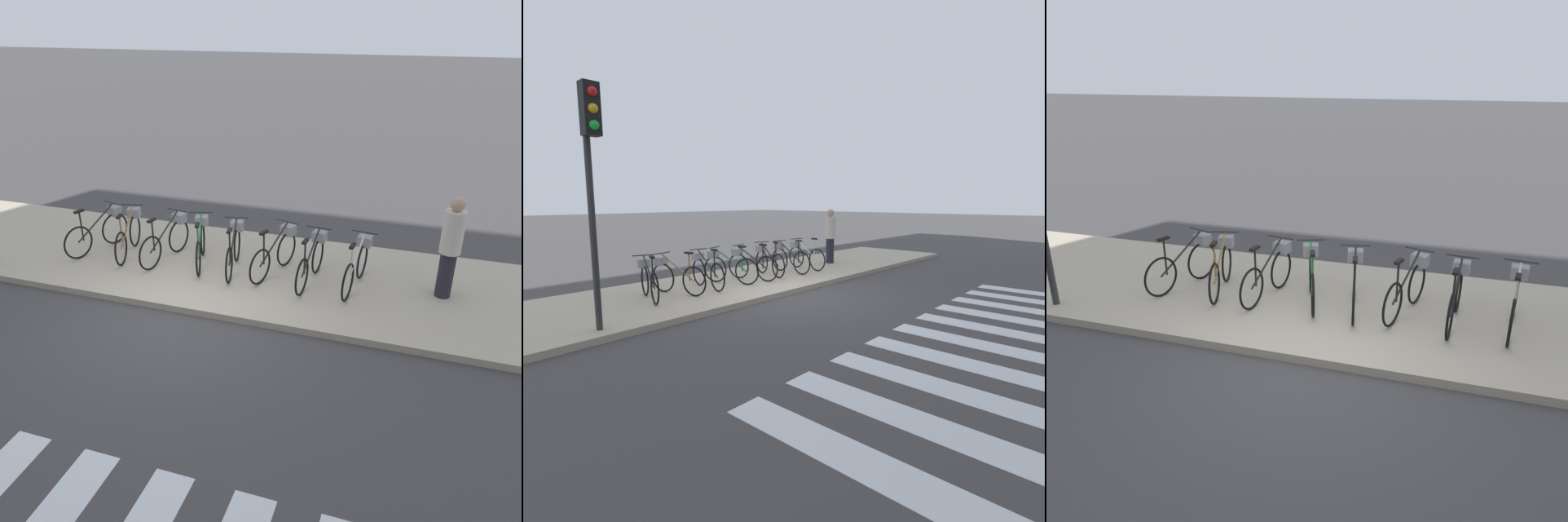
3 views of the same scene
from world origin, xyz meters
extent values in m
plane|color=#423F3F|center=(0.00, 0.00, 0.00)|extent=(120.00, 120.00, 0.00)
cube|color=#B7A88E|center=(0.00, 1.69, 0.06)|extent=(17.57, 3.37, 0.12)
torus|color=black|center=(-2.68, 1.09, 0.44)|extent=(0.23, 0.63, 0.65)
torus|color=black|center=(-2.41, 1.94, 0.44)|extent=(0.23, 0.63, 0.65)
cylinder|color=black|center=(-2.55, 1.51, 0.71)|extent=(0.31, 0.87, 0.55)
cylinder|color=black|center=(-2.64, 1.21, 0.74)|extent=(0.04, 0.04, 0.58)
cube|color=black|center=(-2.64, 1.21, 1.05)|extent=(0.13, 0.21, 0.04)
cylinder|color=#262626|center=(-2.41, 1.94, 1.00)|extent=(0.45, 0.16, 0.02)
cube|color=gray|center=(-2.40, 1.99, 0.81)|extent=(0.29, 0.26, 0.18)
torus|color=black|center=(-1.75, 1.09, 0.44)|extent=(0.19, 0.64, 0.65)
torus|color=black|center=(-1.96, 1.96, 0.44)|extent=(0.19, 0.64, 0.65)
cylinder|color=olive|center=(-1.85, 1.53, 0.71)|extent=(0.24, 0.89, 0.55)
cylinder|color=olive|center=(-1.78, 1.21, 0.74)|extent=(0.04, 0.04, 0.58)
cube|color=black|center=(-1.78, 1.21, 1.05)|extent=(0.11, 0.21, 0.04)
cylinder|color=#262626|center=(-1.96, 1.96, 1.00)|extent=(0.45, 0.13, 0.02)
cube|color=gray|center=(-1.97, 2.01, 0.81)|extent=(0.28, 0.25, 0.18)
torus|color=black|center=(-1.13, 1.09, 0.44)|extent=(0.14, 0.65, 0.65)
torus|color=black|center=(-0.98, 1.97, 0.44)|extent=(0.14, 0.65, 0.65)
cylinder|color=black|center=(-1.05, 1.53, 0.71)|extent=(0.18, 0.90, 0.55)
cylinder|color=black|center=(-1.11, 1.21, 0.74)|extent=(0.04, 0.04, 0.58)
cube|color=black|center=(-1.11, 1.21, 1.05)|extent=(0.10, 0.21, 0.04)
cylinder|color=#262626|center=(-0.98, 1.97, 1.00)|extent=(0.46, 0.10, 0.02)
cube|color=gray|center=(-0.97, 2.02, 0.81)|extent=(0.27, 0.24, 0.18)
torus|color=black|center=(-0.19, 1.14, 0.44)|extent=(0.24, 0.63, 0.65)
torus|color=black|center=(-0.47, 1.98, 0.44)|extent=(0.24, 0.63, 0.65)
cylinder|color=#267238|center=(-0.33, 1.56, 0.71)|extent=(0.32, 0.87, 0.55)
cylinder|color=#267238|center=(-0.23, 1.25, 0.74)|extent=(0.04, 0.04, 0.58)
cube|color=black|center=(-0.23, 1.25, 1.05)|extent=(0.13, 0.21, 0.04)
cylinder|color=#262626|center=(-0.47, 1.98, 1.00)|extent=(0.44, 0.17, 0.02)
cube|color=gray|center=(-0.49, 2.03, 0.81)|extent=(0.29, 0.27, 0.18)
torus|color=black|center=(0.43, 1.06, 0.44)|extent=(0.16, 0.64, 0.65)
torus|color=black|center=(0.26, 1.93, 0.44)|extent=(0.16, 0.64, 0.65)
cylinder|color=black|center=(0.35, 1.50, 0.71)|extent=(0.21, 0.90, 0.55)
cylinder|color=black|center=(0.41, 1.18, 0.74)|extent=(0.04, 0.04, 0.58)
cube|color=black|center=(0.41, 1.18, 1.05)|extent=(0.11, 0.21, 0.04)
cylinder|color=#262626|center=(0.26, 1.93, 1.00)|extent=(0.46, 0.11, 0.02)
cube|color=gray|center=(0.25, 1.98, 0.81)|extent=(0.27, 0.24, 0.18)
torus|color=black|center=(0.97, 1.17, 0.44)|extent=(0.21, 0.63, 0.65)
torus|color=black|center=(1.21, 2.03, 0.44)|extent=(0.21, 0.63, 0.65)
cylinder|color=black|center=(1.09, 1.60, 0.71)|extent=(0.28, 0.88, 0.55)
cylinder|color=black|center=(1.00, 1.29, 0.74)|extent=(0.04, 0.04, 0.58)
cube|color=black|center=(1.00, 1.29, 1.05)|extent=(0.12, 0.21, 0.04)
cylinder|color=#262626|center=(1.21, 2.03, 1.00)|extent=(0.45, 0.15, 0.02)
cube|color=gray|center=(1.23, 2.07, 0.81)|extent=(0.29, 0.26, 0.18)
torus|color=black|center=(1.75, 1.02, 0.44)|extent=(0.10, 0.65, 0.65)
torus|color=black|center=(1.83, 1.91, 0.44)|extent=(0.10, 0.65, 0.65)
cylinder|color=black|center=(1.79, 1.46, 0.71)|extent=(0.12, 0.91, 0.55)
cylinder|color=black|center=(1.76, 1.14, 0.74)|extent=(0.03, 0.03, 0.58)
cube|color=black|center=(1.76, 1.14, 1.05)|extent=(0.09, 0.21, 0.04)
cylinder|color=#262626|center=(1.83, 1.91, 1.00)|extent=(0.46, 0.07, 0.02)
cube|color=gray|center=(1.84, 1.96, 0.81)|extent=(0.26, 0.22, 0.18)
torus|color=black|center=(2.51, 1.07, 0.44)|extent=(0.12, 0.65, 0.65)
torus|color=black|center=(2.63, 1.95, 0.44)|extent=(0.12, 0.65, 0.65)
cylinder|color=beige|center=(2.57, 1.51, 0.71)|extent=(0.15, 0.90, 0.55)
cylinder|color=beige|center=(2.53, 1.19, 0.74)|extent=(0.04, 0.04, 0.58)
cube|color=black|center=(2.53, 1.19, 1.05)|extent=(0.10, 0.21, 0.04)
cylinder|color=#262626|center=(2.63, 1.95, 1.00)|extent=(0.46, 0.09, 0.02)
cube|color=gray|center=(2.64, 2.00, 0.81)|extent=(0.26, 0.23, 0.18)
camera|label=1|loc=(3.39, -6.35, 4.41)|focal=35.00mm
camera|label=2|loc=(-6.77, -5.97, 2.15)|focal=28.00mm
camera|label=3|loc=(1.72, -5.31, 3.53)|focal=35.00mm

